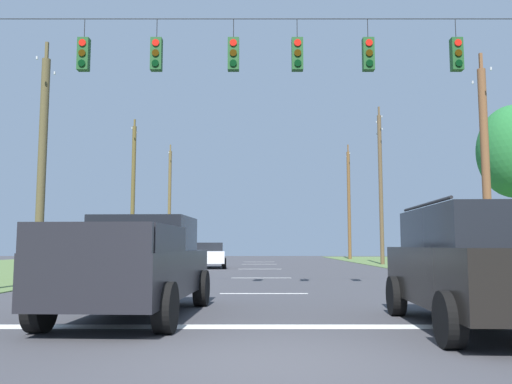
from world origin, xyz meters
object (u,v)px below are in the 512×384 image
object	(u,v)px
pickup_truck	(137,266)
suv_black	(477,264)
overhead_signal_span	(258,122)
utility_pole_far_left	(42,164)
distant_car_crossing_white	(209,255)
utility_pole_near_left	(349,204)
utility_pole_distant_right	(133,193)
utility_pole_distant_left	(169,203)
utility_pole_far_right	(381,185)
utility_pole_mid_right	(486,169)

from	to	relation	value
pickup_truck	suv_black	world-z (taller)	suv_black
overhead_signal_span	suv_black	xyz separation A→B (m)	(3.59, -5.76, -3.77)
suv_black	utility_pole_far_left	distance (m)	17.48
distant_car_crossing_white	utility_pole_near_left	distance (m)	23.19
utility_pole_distant_right	utility_pole_distant_left	world-z (taller)	utility_pole_distant_left
utility_pole_far_right	utility_pole_mid_right	bearing A→B (deg)	-88.91
utility_pole_near_left	utility_pole_distant_left	world-z (taller)	utility_pole_near_left
distant_car_crossing_white	utility_pole_far_left	size ratio (longest dim) A/B	0.46
overhead_signal_span	utility_pole_distant_right	bearing A→B (deg)	111.90
suv_black	utility_pole_mid_right	bearing A→B (deg)	64.98
utility_pole_far_right	utility_pole_distant_right	distance (m)	17.53
utility_pole_far_left	utility_pole_distant_left	world-z (taller)	utility_pole_distant_left
pickup_truck	utility_pole_far_left	bearing A→B (deg)	121.22
distant_car_crossing_white	utility_pole_mid_right	bearing A→B (deg)	-42.01
utility_pole_distant_right	utility_pole_distant_left	size ratio (longest dim) A/B	0.90
pickup_truck	utility_pole_far_right	xyz separation A→B (m)	(11.26, 26.61, 4.71)
overhead_signal_span	suv_black	size ratio (longest dim) A/B	3.47
utility_pole_mid_right	utility_pole_far_right	size ratio (longest dim) A/B	0.81
utility_pole_far_left	utility_pole_distant_left	xyz separation A→B (m)	(0.08, 30.17, 0.87)
suv_black	distant_car_crossing_white	distance (m)	23.82
overhead_signal_span	utility_pole_distant_left	size ratio (longest dim) A/B	1.50
utility_pole_mid_right	utility_pole_near_left	world-z (taller)	utility_pole_near_left
distant_car_crossing_white	utility_pole_distant_left	size ratio (longest dim) A/B	0.39
utility_pole_mid_right	utility_pole_distant_right	distance (m)	23.37
pickup_truck	utility_pole_distant_left	bearing A→B (deg)	98.70
overhead_signal_span	utility_pole_mid_right	world-z (taller)	utility_pole_mid_right
utility_pole_mid_right	utility_pole_distant_left	bearing A→B (deg)	120.54
suv_black	utility_pole_distant_left	xyz separation A→B (m)	(-12.16, 42.14, 4.43)
suv_black	utility_pole_distant_right	size ratio (longest dim) A/B	0.48
overhead_signal_span	utility_pole_far_left	bearing A→B (deg)	144.35
distant_car_crossing_white	utility_pole_near_left	xyz separation A→B (m)	(12.02, 19.27, 4.66)
pickup_truck	suv_black	size ratio (longest dim) A/B	1.12
utility_pole_near_left	utility_pole_distant_left	size ratio (longest dim) A/B	1.00
distant_car_crossing_white	utility_pole_distant_left	bearing A→B (deg)	106.45
utility_pole_far_right	utility_pole_distant_left	distance (m)	22.34
utility_pole_distant_right	utility_pole_far_right	bearing A→B (deg)	3.45
utility_pole_distant_right	suv_black	bearing A→B (deg)	-65.83
overhead_signal_span	distant_car_crossing_white	bearing A→B (deg)	99.59
utility_pole_mid_right	utility_pole_far_right	world-z (taller)	utility_pole_far_right
suv_black	utility_pole_mid_right	world-z (taller)	utility_pole_mid_right
distant_car_crossing_white	utility_pole_distant_right	distance (m)	8.26
suv_black	utility_pole_near_left	world-z (taller)	utility_pole_near_left
overhead_signal_span	distant_car_crossing_white	size ratio (longest dim) A/B	3.83
distant_car_crossing_white	utility_pole_far_right	distance (m)	13.81
utility_pole_near_left	utility_pole_distant_right	xyz separation A→B (m)	(-17.72, -15.04, -0.44)
utility_pole_distant_right	utility_pole_distant_left	distance (m)	14.99
utility_pole_far_right	utility_pole_far_left	bearing A→B (deg)	-137.19
suv_black	utility_pole_near_left	xyz separation A→B (m)	(5.53, 42.19, 4.39)
utility_pole_mid_right	overhead_signal_span	bearing A→B (deg)	-145.75
pickup_truck	utility_pole_mid_right	xyz separation A→B (m)	(11.56, 10.42, 3.44)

